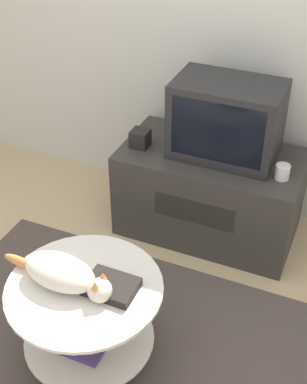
{
  "coord_description": "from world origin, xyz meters",
  "views": [
    {
      "loc": [
        0.86,
        -1.44,
        2.23
      ],
      "look_at": [
        -0.01,
        0.59,
        0.64
      ],
      "focal_mm": 50.0,
      "sensor_mm": 36.0,
      "label": 1
    }
  ],
  "objects": [
    {
      "name": "ground_plane",
      "position": [
        0.0,
        0.0,
        0.0
      ],
      "size": [
        12.0,
        12.0,
        0.0
      ],
      "primitive_type": "plane",
      "color": "tan"
    },
    {
      "name": "wall_back",
      "position": [
        0.0,
        1.56,
        1.3
      ],
      "size": [
        8.0,
        0.05,
        2.6
      ],
      "color": "silver",
      "rests_on": "ground_plane"
    },
    {
      "name": "speaker",
      "position": [
        -0.32,
        1.09,
        0.62
      ],
      "size": [
        0.11,
        0.11,
        0.11
      ],
      "color": "black",
      "rests_on": "tv_stand"
    },
    {
      "name": "tv_stand",
      "position": [
        0.11,
        1.18,
        0.28
      ],
      "size": [
        1.09,
        0.59,
        0.57
      ],
      "color": "#33302D",
      "rests_on": "ground_plane"
    },
    {
      "name": "tv",
      "position": [
        0.17,
        1.2,
        0.79
      ],
      "size": [
        0.61,
        0.38,
        0.45
      ],
      "color": "#232326",
      "rests_on": "tv_stand"
    },
    {
      "name": "coffee_table",
      "position": [
        -0.09,
        -0.01,
        0.32
      ],
      "size": [
        0.71,
        0.71,
        0.48
      ],
      "color": "#B2B2B7",
      "rests_on": "rug"
    },
    {
      "name": "rug",
      "position": [
        0.0,
        0.0,
        0.01
      ],
      "size": [
        2.08,
        1.51,
        0.02
      ],
      "color": "#4C423D",
      "rests_on": "ground_plane"
    },
    {
      "name": "dvd_box",
      "position": [
        0.03,
        0.02,
        0.52
      ],
      "size": [
        0.23,
        0.17,
        0.04
      ],
      "color": "black",
      "rests_on": "coffee_table"
    },
    {
      "name": "cat",
      "position": [
        -0.18,
        -0.04,
        0.56
      ],
      "size": [
        0.58,
        0.22,
        0.14
      ],
      "rotation": [
        0.0,
        0.0,
        -0.08
      ],
      "color": "silver",
      "rests_on": "coffee_table"
    },
    {
      "name": "mug",
      "position": [
        0.54,
        1.09,
        0.61
      ],
      "size": [
        0.08,
        0.08,
        0.08
      ],
      "color": "white",
      "rests_on": "tv_stand"
    }
  ]
}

